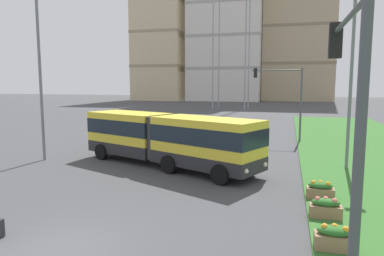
# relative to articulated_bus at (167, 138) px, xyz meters

# --- Properties ---
(ground_plane) EXTENTS (260.00, 260.00, 0.00)m
(ground_plane) POSITION_rel_articulated_bus_xyz_m (0.38, -10.89, -1.65)
(ground_plane) COLOR #424244
(articulated_bus) EXTENTS (11.77, 7.02, 3.00)m
(articulated_bus) POSITION_rel_articulated_bus_xyz_m (0.00, 0.00, 0.00)
(articulated_bus) COLOR yellow
(articulated_bus) RESTS_ON ground
(flower_planter_0) EXTENTS (1.10, 0.56, 0.74)m
(flower_planter_0) POSITION_rel_articulated_bus_xyz_m (8.16, -8.89, -1.23)
(flower_planter_0) COLOR #937051
(flower_planter_0) RESTS_ON grass_median
(flower_planter_1) EXTENTS (1.10, 0.56, 0.74)m
(flower_planter_1) POSITION_rel_articulated_bus_xyz_m (8.16, -6.32, -1.23)
(flower_planter_1) COLOR #937051
(flower_planter_1) RESTS_ON grass_median
(flower_planter_2) EXTENTS (1.10, 0.56, 0.74)m
(flower_planter_2) POSITION_rel_articulated_bus_xyz_m (8.16, -4.11, -1.23)
(flower_planter_2) COLOR #937051
(flower_planter_2) RESTS_ON grass_median
(traffic_light_far_right) EXTENTS (4.12, 0.28, 6.11)m
(traffic_light_far_right) POSITION_rel_articulated_bus_xyz_m (6.42, 11.11, 2.56)
(traffic_light_far_right) COLOR #474C51
(traffic_light_far_right) RESTS_ON ground
(traffic_light_near_right) EXTENTS (0.28, 3.88, 6.21)m
(traffic_light_near_right) POSITION_rel_articulated_bus_xyz_m (7.76, -12.66, 2.60)
(traffic_light_near_right) COLOR #474C51
(traffic_light_near_right) RESTS_ON ground
(streetlight_left) EXTENTS (0.70, 0.28, 10.17)m
(streetlight_left) POSITION_rel_articulated_bus_xyz_m (-8.12, -0.40, 3.88)
(streetlight_left) COLOR slate
(streetlight_left) RESTS_ON ground
(streetlight_median) EXTENTS (0.70, 0.28, 9.63)m
(streetlight_median) POSITION_rel_articulated_bus_xyz_m (10.06, 2.03, 3.61)
(streetlight_median) COLOR slate
(streetlight_median) RESTS_ON ground
(apartment_tower_west) EXTENTS (14.24, 18.95, 37.73)m
(apartment_tower_west) POSITION_rel_articulated_bus_xyz_m (-29.62, 82.99, 17.23)
(apartment_tower_west) COLOR beige
(apartment_tower_west) RESTS_ON ground
(apartment_tower_westcentre) EXTENTS (20.20, 16.81, 51.86)m
(apartment_tower_westcentre) POSITION_rel_articulated_bus_xyz_m (-10.76, 83.22, 24.30)
(apartment_tower_westcentre) COLOR silver
(apartment_tower_westcentre) RESTS_ON ground
(apartment_tower_centre) EXTENTS (19.26, 18.88, 49.90)m
(apartment_tower_centre) POSITION_rel_articulated_bus_xyz_m (8.93, 89.65, 23.32)
(apartment_tower_centre) COLOR tan
(apartment_tower_centre) RESTS_ON ground
(transmission_pylon) EXTENTS (9.00, 6.24, 37.59)m
(transmission_pylon) POSITION_rel_articulated_bus_xyz_m (-3.98, 49.09, 18.61)
(transmission_pylon) COLOR gray
(transmission_pylon) RESTS_ON ground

